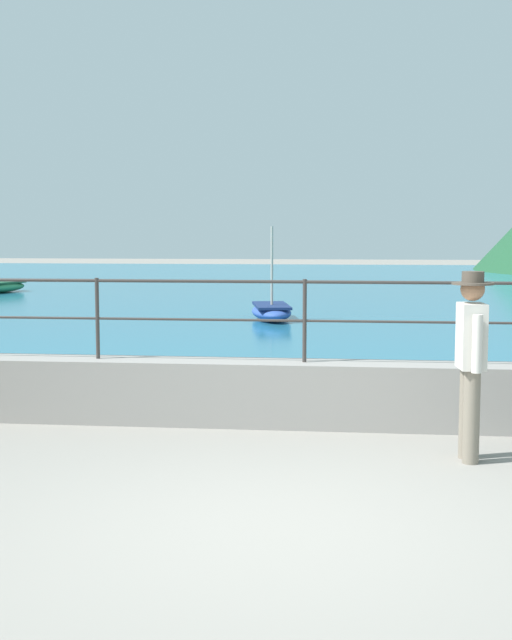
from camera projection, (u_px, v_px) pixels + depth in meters
ground_plane at (280, 525)px, 6.10m from camera, size 120.00×120.00×0.00m
promenade_wall at (304, 394)px, 9.23m from camera, size 20.00×0.56×0.70m
railing at (305, 304)px, 9.13m from camera, size 18.44×0.04×0.90m
lake_water at (337, 288)px, 31.64m from camera, size 64.00×44.32×0.06m
person_walking at (471, 356)px, 7.74m from camera, size 0.38×0.57×1.75m
boat_0 at (0, 287)px, 28.74m from camera, size 1.54×2.46×0.36m
boat_2 at (271, 311)px, 19.86m from camera, size 1.32×2.43×2.17m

